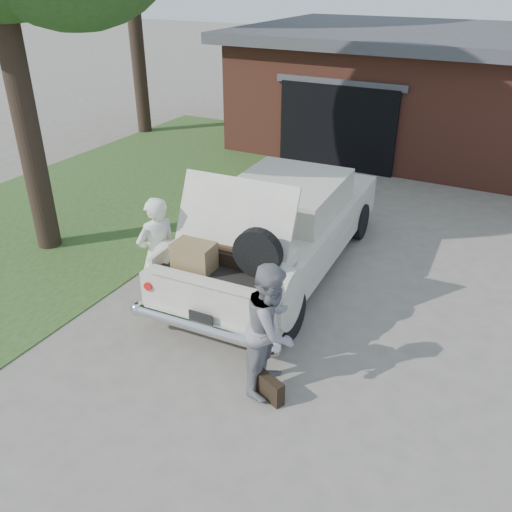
% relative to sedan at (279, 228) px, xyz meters
% --- Properties ---
extents(ground, '(90.00, 90.00, 0.00)m').
position_rel_sedan_xyz_m(ground, '(0.40, -2.20, -0.81)').
color(ground, gray).
rests_on(ground, ground).
extents(grass_strip, '(6.00, 16.00, 0.02)m').
position_rel_sedan_xyz_m(grass_strip, '(-5.10, 0.80, -0.80)').
color(grass_strip, '#2D4C1E').
rests_on(grass_strip, ground).
extents(house, '(12.80, 7.80, 3.30)m').
position_rel_sedan_xyz_m(house, '(1.38, 9.28, 0.86)').
color(house, brown).
rests_on(house, ground).
extents(sedan, '(2.41, 5.63, 2.20)m').
position_rel_sedan_xyz_m(sedan, '(0.00, 0.00, 0.00)').
color(sedan, silver).
rests_on(sedan, ground).
extents(woman_left, '(0.67, 0.80, 1.86)m').
position_rel_sedan_xyz_m(woman_left, '(-1.12, -1.97, 0.12)').
color(woman_left, white).
rests_on(woman_left, ground).
extents(woman_right, '(0.76, 0.93, 1.78)m').
position_rel_sedan_xyz_m(woman_right, '(1.27, -2.83, 0.08)').
color(woman_right, gray).
rests_on(woman_right, ground).
extents(suitcase_left, '(0.43, 0.19, 0.32)m').
position_rel_sedan_xyz_m(suitcase_left, '(-1.06, -2.15, -0.65)').
color(suitcase_left, brown).
rests_on(suitcase_left, ground).
extents(suitcase_right, '(0.43, 0.28, 0.32)m').
position_rel_sedan_xyz_m(suitcase_right, '(1.39, -3.08, -0.65)').
color(suitcase_right, black).
rests_on(suitcase_right, ground).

